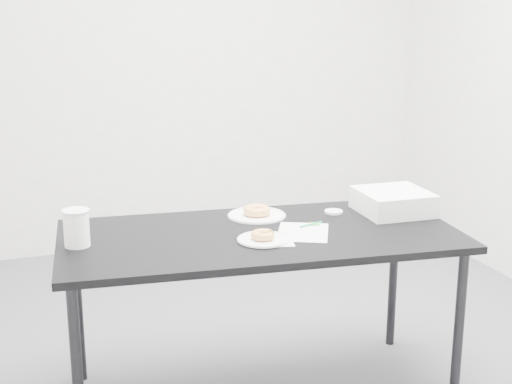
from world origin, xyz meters
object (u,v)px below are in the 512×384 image
object	(u,v)px
table	(260,245)
donut_near	(263,235)
pen	(311,224)
donut_far	(257,211)
plate_near	(263,240)
scorecard	(303,232)
plate_far	(257,216)
bakery_box	(393,202)
coffee_cup	(76,228)

from	to	relation	value
table	donut_near	xyz separation A→B (m)	(-0.02, -0.11, 0.08)
pen	donut_far	distance (m)	0.27
donut_far	plate_near	bearing A→B (deg)	-104.73
donut_near	scorecard	bearing A→B (deg)	14.44
pen	plate_far	world-z (taller)	pen
table	bakery_box	xyz separation A→B (m)	(0.66, 0.08, 0.11)
table	bakery_box	distance (m)	0.68
donut_near	plate_far	xyz separation A→B (m)	(0.09, 0.33, -0.02)
donut_near	donut_far	bearing A→B (deg)	75.27
plate_far	donut_far	xyz separation A→B (m)	(0.00, 0.00, 0.02)
coffee_cup	donut_near	bearing A→B (deg)	-13.89
scorecard	plate_far	distance (m)	0.30
plate_far	scorecard	bearing A→B (deg)	-69.67
coffee_cup	bakery_box	size ratio (longest dim) A/B	0.49
pen	coffee_cup	xyz separation A→B (m)	(-0.96, 0.05, 0.07)
bakery_box	donut_far	bearing A→B (deg)	168.92
pen	plate_near	bearing A→B (deg)	-171.94
pen	plate_near	distance (m)	0.29
pen	coffee_cup	world-z (taller)	coffee_cup
pen	donut_near	bearing A→B (deg)	-171.94
table	scorecard	world-z (taller)	scorecard
donut_near	bakery_box	distance (m)	0.71
donut_near	donut_far	xyz separation A→B (m)	(0.09, 0.33, 0.00)
scorecard	donut_far	xyz separation A→B (m)	(-0.10, 0.28, 0.03)
table	pen	world-z (taller)	pen
plate_far	bakery_box	world-z (taller)	bakery_box
plate_far	plate_near	bearing A→B (deg)	-104.73
coffee_cup	donut_far	bearing A→B (deg)	11.27
table	plate_far	distance (m)	0.24
plate_near	donut_near	distance (m)	0.02
scorecard	plate_near	xyz separation A→B (m)	(-0.19, -0.05, 0.00)
pen	bakery_box	size ratio (longest dim) A/B	0.40
plate_near	scorecard	bearing A→B (deg)	14.44
plate_near	donut_near	bearing A→B (deg)	0.00
donut_near	pen	bearing A→B (deg)	25.50
pen	scorecard	bearing A→B (deg)	-149.79
table	coffee_cup	bearing A→B (deg)	-179.79
pen	plate_far	xyz separation A→B (m)	(-0.17, 0.21, -0.00)
donut_far	scorecard	bearing A→B (deg)	-69.67
table	bakery_box	world-z (taller)	bakery_box
donut_far	coffee_cup	bearing A→B (deg)	-168.73
donut_near	donut_far	world-z (taller)	donut_far
table	coffee_cup	world-z (taller)	coffee_cup
pen	donut_far	bearing A→B (deg)	112.24
coffee_cup	bakery_box	xyz separation A→B (m)	(1.38, 0.02, -0.02)
scorecard	donut_far	size ratio (longest dim) A/B	2.14
scorecard	pen	xyz separation A→B (m)	(0.07, 0.07, 0.01)
plate_near	donut_near	world-z (taller)	donut_near
donut_near	bakery_box	xyz separation A→B (m)	(0.69, 0.19, 0.03)
scorecard	pen	world-z (taller)	pen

